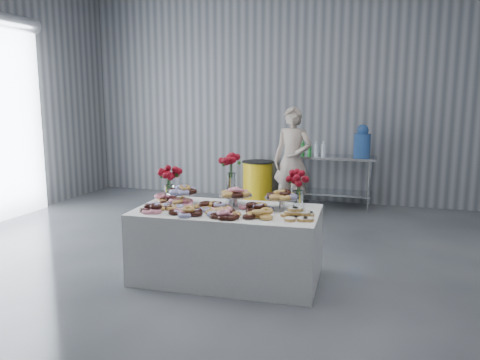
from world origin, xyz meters
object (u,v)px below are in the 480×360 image
at_px(water_jug, 362,142).
at_px(prep_table, 331,172).
at_px(trash_barrel, 258,181).
at_px(display_table, 227,244).
at_px(person, 293,161).

bearing_deg(water_jug, prep_table, 180.00).
relative_size(prep_table, trash_barrel, 2.00).
bearing_deg(display_table, prep_table, 80.53).
height_order(person, trash_barrel, person).
bearing_deg(prep_table, water_jug, -0.00).
bearing_deg(trash_barrel, person, -41.01).
relative_size(prep_table, water_jug, 2.71).
xyz_separation_m(display_table, trash_barrel, (-0.72, 3.72, 0.00)).
bearing_deg(prep_table, display_table, -99.47).
height_order(water_jug, trash_barrel, water_jug).
relative_size(display_table, trash_barrel, 2.53).
distance_m(water_jug, trash_barrel, 2.00).
bearing_deg(person, prep_table, 58.15).
xyz_separation_m(display_table, person, (0.07, 3.04, 0.50)).
relative_size(display_table, prep_table, 1.27).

